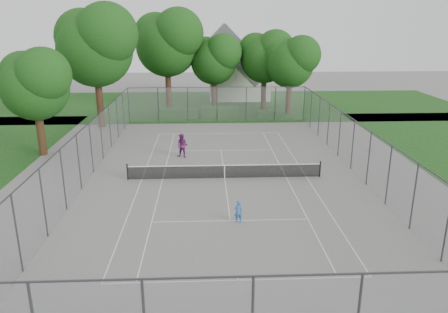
{
  "coord_description": "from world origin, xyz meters",
  "views": [
    {
      "loc": [
        -1.25,
        -27.2,
        10.15
      ],
      "look_at": [
        0.0,
        1.0,
        1.2
      ],
      "focal_mm": 35.0,
      "sensor_mm": 36.0,
      "label": 1
    }
  ],
  "objects_px": {
    "house": "(239,69)",
    "woman_player": "(182,146)",
    "girl_player": "(238,211)",
    "tennis_net": "(225,171)"
  },
  "relations": [
    {
      "from": "woman_player",
      "to": "tennis_net",
      "type": "bearing_deg",
      "value": -36.61
    },
    {
      "from": "tennis_net",
      "to": "woman_player",
      "type": "distance_m",
      "value": 5.63
    },
    {
      "from": "house",
      "to": "woman_player",
      "type": "distance_m",
      "value": 26.62
    },
    {
      "from": "house",
      "to": "girl_player",
      "type": "distance_m",
      "value": 37.25
    },
    {
      "from": "woman_player",
      "to": "girl_player",
      "type": "bearing_deg",
      "value": -52.25
    },
    {
      "from": "girl_player",
      "to": "woman_player",
      "type": "relative_size",
      "value": 0.66
    },
    {
      "from": "tennis_net",
      "to": "girl_player",
      "type": "bearing_deg",
      "value": -86.46
    },
    {
      "from": "girl_player",
      "to": "woman_player",
      "type": "bearing_deg",
      "value": -88.7
    },
    {
      "from": "tennis_net",
      "to": "house",
      "type": "bearing_deg",
      "value": 83.85
    },
    {
      "from": "house",
      "to": "woman_player",
      "type": "bearing_deg",
      "value": -103.76
    }
  ]
}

